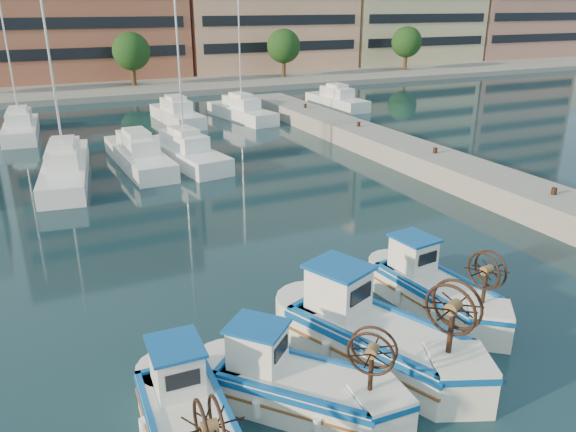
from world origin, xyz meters
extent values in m
plane|color=#1B3F48|center=(0.00, 0.00, 0.00)|extent=(300.00, 300.00, 0.00)
cube|color=gray|center=(13.00, 8.00, 0.60)|extent=(3.00, 60.00, 1.20)
cube|color=gray|center=(0.00, 67.00, 0.30)|extent=(180.00, 40.00, 0.60)
cylinder|color=#3F2B19|center=(4.00, 53.50, 1.50)|extent=(0.50, 0.50, 3.00)
sphere|color=#1D4518|center=(4.00, 53.50, 4.20)|extent=(4.00, 4.00, 4.00)
cylinder|color=#3F2B19|center=(22.00, 53.50, 1.50)|extent=(0.50, 0.50, 3.00)
sphere|color=#1D4518|center=(22.00, 53.50, 4.20)|extent=(4.00, 4.00, 4.00)
cylinder|color=#3F2B19|center=(40.00, 53.50, 1.50)|extent=(0.50, 0.50, 3.00)
sphere|color=#1D4518|center=(40.00, 53.50, 4.20)|extent=(4.00, 4.00, 4.00)
cone|color=slate|center=(140.00, 110.00, 0.00)|extent=(160.00, 160.00, 50.00)
cube|color=white|center=(-5.82, 21.84, 0.50)|extent=(3.54, 10.55, 1.00)
cylinder|color=silver|center=(-5.82, 21.84, 6.00)|extent=(0.12, 0.12, 11.00)
cube|color=white|center=(-1.69, 22.73, 0.50)|extent=(2.60, 8.98, 1.00)
cube|color=white|center=(0.94, 22.18, 0.50)|extent=(3.53, 8.42, 1.00)
cylinder|color=silver|center=(0.94, 22.18, 6.00)|extent=(0.12, 0.12, 11.00)
cube|color=white|center=(-7.78, 34.08, 0.50)|extent=(2.69, 7.63, 1.00)
cylinder|color=silver|center=(-7.78, 34.08, 6.00)|extent=(0.12, 0.12, 11.00)
cube|color=white|center=(3.69, 34.46, 0.50)|extent=(2.68, 7.92, 1.00)
cube|color=white|center=(8.86, 33.46, 0.50)|extent=(3.43, 8.45, 1.00)
cylinder|color=silver|center=(8.86, 33.46, 6.00)|extent=(0.12, 0.12, 11.00)
cube|color=white|center=(18.80, 35.00, 0.50)|extent=(2.77, 7.62, 1.00)
cube|color=#0B4992|center=(-5.27, -0.70, 0.86)|extent=(1.87, 4.07, 0.15)
cube|color=#166AAF|center=(-5.27, -0.70, 0.80)|extent=(1.44, 3.55, 0.06)
cube|color=white|center=(-5.23, 0.41, 1.48)|extent=(1.07, 1.24, 1.02)
cube|color=#0B4992|center=(-5.23, 0.41, 2.04)|extent=(1.21, 1.39, 0.07)
cylinder|color=brown|center=(-5.33, -2.37, 2.09)|extent=(0.31, 0.27, 0.26)
torus|color=#331E14|center=(-5.47, -2.36, 2.09)|extent=(0.11, 1.09, 1.08)
torus|color=#331E14|center=(-5.20, -2.37, 2.09)|extent=(0.11, 1.09, 1.08)
cube|color=white|center=(-2.56, -0.39, 0.48)|extent=(3.79, 3.95, 0.96)
cube|color=#0B4992|center=(-2.56, -0.39, 0.84)|extent=(3.91, 4.06, 0.15)
cube|color=#166AAF|center=(-2.56, -0.39, 0.79)|extent=(3.27, 3.42, 0.05)
cube|color=white|center=(-3.29, 0.42, 1.46)|extent=(1.54, 1.55, 1.00)
cube|color=#0B4992|center=(-3.29, 0.42, 2.01)|extent=(1.74, 1.75, 0.07)
cylinder|color=#331E14|center=(-1.45, -1.61, 1.49)|extent=(0.11, 0.11, 1.06)
cylinder|color=brown|center=(-1.45, -1.61, 2.05)|extent=(0.39, 0.39, 0.26)
torus|color=#331E14|center=(-1.55, -1.70, 2.05)|extent=(0.77, 0.83, 1.07)
torus|color=#331E14|center=(-1.35, -1.51, 2.05)|extent=(0.77, 0.83, 1.07)
cube|color=white|center=(0.08, 0.38, 0.58)|extent=(3.60, 5.04, 1.16)
cube|color=#0B4992|center=(0.08, 0.38, 1.02)|extent=(3.71, 5.19, 0.18)
cube|color=#166AAF|center=(0.08, 0.38, 0.95)|extent=(3.02, 4.44, 0.07)
cube|color=white|center=(-0.42, 1.60, 1.76)|extent=(1.67, 1.79, 1.21)
cube|color=#0B4992|center=(-0.42, 1.60, 2.43)|extent=(1.88, 2.00, 0.09)
cylinder|color=#331E14|center=(0.84, -1.46, 1.80)|extent=(0.13, 0.13, 1.28)
cylinder|color=brown|center=(0.84, -1.46, 2.48)|extent=(0.44, 0.42, 0.31)
torus|color=#331E14|center=(0.69, -1.52, 2.48)|extent=(0.56, 1.22, 1.29)
torus|color=#331E14|center=(0.99, -1.40, 2.48)|extent=(0.56, 1.22, 1.29)
cube|color=white|center=(3.31, 1.90, 0.49)|extent=(2.15, 4.12, 0.99)
cube|color=#0B4992|center=(3.31, 1.90, 0.87)|extent=(2.21, 4.24, 0.15)
cube|color=#166AAF|center=(3.31, 1.90, 0.81)|extent=(1.73, 3.68, 0.06)
cube|color=white|center=(3.18, 3.02, 1.50)|extent=(1.17, 1.34, 1.03)
cube|color=#0B4992|center=(3.18, 3.02, 2.07)|extent=(1.33, 1.49, 0.08)
cylinder|color=#331E14|center=(3.51, 0.22, 1.53)|extent=(0.11, 0.11, 1.09)
cylinder|color=brown|center=(3.51, 0.22, 2.11)|extent=(0.33, 0.30, 0.26)
torus|color=#331E14|center=(3.38, 0.21, 2.11)|extent=(0.20, 1.10, 1.10)
torus|color=#331E14|center=(3.65, 0.24, 2.11)|extent=(0.20, 1.10, 1.10)
camera|label=1|loc=(-7.45, -10.06, 9.04)|focal=35.00mm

